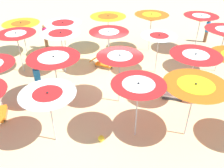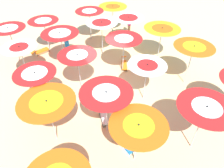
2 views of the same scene
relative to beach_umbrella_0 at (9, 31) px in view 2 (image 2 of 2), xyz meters
The scene contains 26 objects.
ground 6.83m from the beach_umbrella_0, 46.88° to the right, with size 42.92×42.92×0.04m, color beige.
beach_umbrella_0 is the anchor object (origin of this frame).
beach_umbrella_1 2.36m from the beach_umbrella_0, 81.91° to the right, with size 1.96×1.96×2.28m.
beach_umbrella_2 5.47m from the beach_umbrella_0, 82.61° to the right, with size 1.95×1.95×2.48m.
beach_umbrella_3 7.46m from the beach_umbrella_0, 83.82° to the right, with size 2.29×2.29×2.44m.
beach_umbrella_5 2.32m from the beach_umbrella_0, 14.94° to the left, with size 2.08×2.08×2.32m.
beach_umbrella_6 3.37m from the beach_umbrella_0, 35.56° to the right, with size 2.28×2.28×2.44m.
beach_umbrella_7 5.59m from the beach_umbrella_0, 58.61° to the right, with size 2.02×2.02×2.47m.
beach_umbrella_8 8.57m from the beach_umbrella_0, 69.01° to the right, with size 2.21×2.21×2.50m.
beach_umbrella_9 10.44m from the beach_umbrella_0, 70.48° to the right, with size 2.15×2.15×2.30m.
beach_umbrella_10 5.70m from the beach_umbrella_0, ahead, with size 2.12×2.12×2.36m.
beach_umbrella_11 5.83m from the beach_umbrella_0, 16.35° to the right, with size 2.10×2.10×2.44m.
beach_umbrella_12 7.23m from the beach_umbrella_0, 35.28° to the right, with size 2.15×2.15×2.43m.
beach_umbrella_13 8.97m from the beach_umbrella_0, 49.74° to the right, with size 1.93×1.93×2.29m.
beach_umbrella_14 12.01m from the beach_umbrella_0, 59.73° to the right, with size 2.21×2.21×2.57m.
beach_umbrella_15 7.95m from the beach_umbrella_0, ahead, with size 2.26×2.26×2.18m.
beach_umbrella_16 7.90m from the beach_umbrella_0, ahead, with size 2.25×2.25×2.25m.
beach_umbrella_17 9.58m from the beach_umbrella_0, 24.63° to the right, with size 2.30×2.30×2.40m.
beach_umbrella_18 11.05m from the beach_umbrella_0, 37.65° to the right, with size 2.18×2.18×2.53m.
lounger_0 9.92m from the beach_umbrella_0, 69.41° to the right, with size 0.51×1.24×0.62m.
lounger_1 2.56m from the beach_umbrella_0, 11.51° to the left, with size 1.34×0.74×0.70m.
lounger_2 8.19m from the beach_umbrella_0, 66.03° to the right, with size 0.54×1.26×0.69m.
lounger_3 7.55m from the beach_umbrella_0, 30.76° to the right, with size 0.90×1.41×0.56m.
beachgoer_1 3.65m from the beach_umbrella_0, 14.99° to the right, with size 0.30×0.30×1.68m.
beachgoer_2 8.90m from the beach_umbrella_0, ahead, with size 0.30×0.30×1.70m.
beach_ball 4.62m from the beach_umbrella_0, 85.36° to the right, with size 0.25×0.25×0.25m, color yellow.
Camera 2 is at (-3.76, -8.92, 8.05)m, focal length 33.37 mm.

